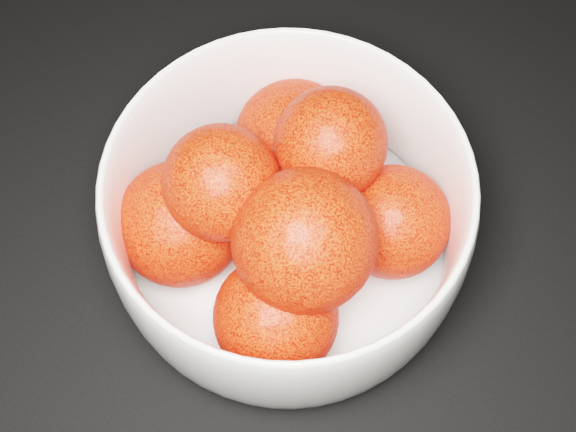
% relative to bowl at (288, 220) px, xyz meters
% --- Properties ---
extents(ground, '(3.00, 3.00, 0.00)m').
position_rel_bowl_xyz_m(ground, '(-0.05, 0.19, -0.05)').
color(ground, black).
rests_on(ground, ground).
extents(bowl, '(0.22, 0.22, 0.11)m').
position_rel_bowl_xyz_m(bowl, '(0.00, 0.00, 0.00)').
color(bowl, white).
rests_on(bowl, ground).
extents(orange_pile, '(0.19, 0.19, 0.12)m').
position_rel_bowl_xyz_m(orange_pile, '(-0.00, -0.00, 0.01)').
color(orange_pile, red).
rests_on(orange_pile, bowl).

